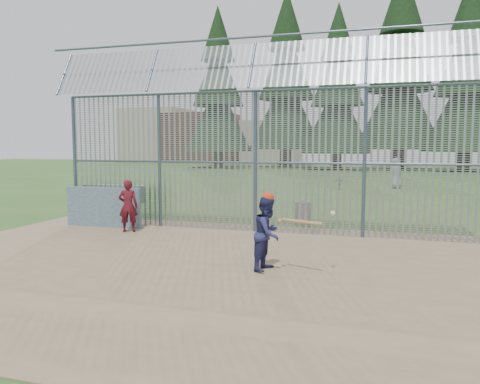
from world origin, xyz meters
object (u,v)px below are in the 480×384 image
(onlooker, at_px, (128,206))
(trash_can, at_px, (303,213))
(batter, at_px, (268,233))
(bleacher, at_px, (110,193))
(dugout_wall, at_px, (103,207))

(onlooker, relative_size, trash_can, 1.82)
(batter, distance_m, bleacher, 12.90)
(dugout_wall, relative_size, onlooker, 1.67)
(batter, height_order, trash_can, batter)
(onlooker, distance_m, bleacher, 7.62)
(dugout_wall, distance_m, trash_can, 6.14)
(onlooker, bearing_deg, dugout_wall, -45.04)
(dugout_wall, xyz_separation_m, onlooker, (1.15, -0.53, 0.15))
(trash_can, relative_size, bleacher, 0.27)
(dugout_wall, bearing_deg, onlooker, -24.45)
(batter, distance_m, onlooker, 5.54)
(batter, relative_size, onlooker, 0.98)
(dugout_wall, height_order, trash_can, dugout_wall)
(dugout_wall, distance_m, onlooker, 1.28)
(dugout_wall, xyz_separation_m, trash_can, (5.73, 2.18, -0.24))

